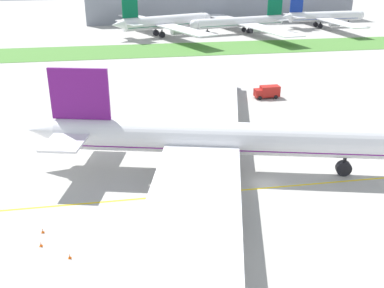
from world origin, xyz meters
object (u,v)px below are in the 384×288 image
object	(u,v)px
traffic_cone_starboard_wing	(41,244)
service_truck_catering_van	(72,112)
parked_airliner_far_centre	(242,22)
traffic_cone_port_wing	(43,231)
traffic_cone_near_nose	(70,256)
service_truck_fuel_bowser	(226,82)
service_truck_baggage_loader	(267,92)
airliner_foreground	(213,139)
parked_airliner_far_right	(323,17)
parked_airliner_far_left	(164,22)

from	to	relation	value
traffic_cone_starboard_wing	service_truck_catering_van	size ratio (longest dim) A/B	0.11
traffic_cone_starboard_wing	parked_airliner_far_centre	size ratio (longest dim) A/B	0.01
traffic_cone_port_wing	traffic_cone_starboard_wing	xyz separation A→B (m)	(0.16, -2.78, 0.00)
traffic_cone_near_nose	service_truck_fuel_bowser	distance (m)	71.60
service_truck_baggage_loader	service_truck_catering_van	xyz separation A→B (m)	(-43.52, -7.39, 0.03)
service_truck_baggage_loader	airliner_foreground	bearing A→B (deg)	-120.61
service_truck_fuel_bowser	parked_airliner_far_right	distance (m)	113.53
parked_airliner_far_left	parked_airliner_far_centre	bearing A→B (deg)	4.45
traffic_cone_starboard_wing	parked_airliner_far_right	xyz separation A→B (m)	(104.42, 151.61, 4.47)
airliner_foreground	parked_airliner_far_centre	xyz separation A→B (m)	(40.27, 126.74, -0.82)
parked_airliner_far_left	traffic_cone_near_nose	bearing A→B (deg)	-100.62
service_truck_catering_van	parked_airliner_far_centre	bearing A→B (deg)	57.53
parked_airliner_far_left	parked_airliner_far_right	world-z (taller)	parked_airliner_far_left
traffic_cone_starboard_wing	parked_airliner_far_right	bearing A→B (deg)	55.44
traffic_cone_starboard_wing	service_truck_fuel_bowser	world-z (taller)	service_truck_fuel_bowser
service_truck_baggage_loader	service_truck_fuel_bowser	xyz separation A→B (m)	(-7.50, 9.82, 0.08)
traffic_cone_near_nose	parked_airliner_far_centre	bearing A→B (deg)	67.47
service_truck_baggage_loader	service_truck_fuel_bowser	size ratio (longest dim) A/B	1.16
service_truck_baggage_loader	traffic_cone_starboard_wing	bearing A→B (deg)	-131.00
airliner_foreground	service_truck_catering_van	world-z (taller)	airliner_foreground
service_truck_fuel_bowser	service_truck_catering_van	bearing A→B (deg)	-154.46
service_truck_catering_van	parked_airliner_far_right	size ratio (longest dim) A/B	0.08
airliner_foreground	traffic_cone_near_nose	size ratio (longest dim) A/B	161.73
airliner_foreground	traffic_cone_port_wing	xyz separation A→B (m)	(-23.61, -13.02, -5.03)
traffic_cone_port_wing	parked_airliner_far_centre	bearing A→B (deg)	65.44
service_truck_baggage_loader	service_truck_catering_van	bearing A→B (deg)	-170.37
traffic_cone_near_nose	traffic_cone_starboard_wing	world-z (taller)	same
traffic_cone_near_nose	service_truck_fuel_bowser	world-z (taller)	service_truck_fuel_bowser
service_truck_fuel_bowser	parked_airliner_far_right	bearing A→B (deg)	53.33
traffic_cone_port_wing	service_truck_baggage_loader	bearing A→B (deg)	47.29
service_truck_baggage_loader	service_truck_fuel_bowser	distance (m)	12.36
traffic_cone_starboard_wing	service_truck_catering_van	world-z (taller)	service_truck_catering_van
traffic_cone_port_wing	traffic_cone_starboard_wing	distance (m)	2.78
airliner_foreground	parked_airliner_far_right	distance (m)	158.11
traffic_cone_near_nose	service_truck_fuel_bowser	bearing A→B (deg)	62.36
parked_airliner_far_right	parked_airliner_far_centre	bearing A→B (deg)	-167.43
traffic_cone_port_wing	parked_airliner_far_right	world-z (taller)	parked_airliner_far_right
service_truck_baggage_loader	parked_airliner_far_centre	bearing A→B (deg)	77.95
airliner_foreground	parked_airliner_far_left	world-z (taller)	parked_airliner_far_left
service_truck_baggage_loader	parked_airliner_far_centre	size ratio (longest dim) A/B	0.08
airliner_foreground	service_truck_catering_van	distance (m)	36.00
parked_airliner_far_left	parked_airliner_far_centre	distance (m)	33.65
traffic_cone_near_nose	traffic_cone_starboard_wing	distance (m)	4.44
service_truck_fuel_bowser	parked_airliner_far_centre	world-z (taller)	parked_airliner_far_centre
traffic_cone_port_wing	service_truck_fuel_bowser	size ratio (longest dim) A/B	0.12
traffic_cone_port_wing	service_truck_baggage_loader	world-z (taller)	service_truck_baggage_loader
parked_airliner_far_left	parked_airliner_far_right	bearing A→B (deg)	8.94
traffic_cone_starboard_wing	service_truck_catering_van	distance (m)	43.40
service_truck_baggage_loader	parked_airliner_far_left	size ratio (longest dim) A/B	0.09
parked_airliner_far_centre	parked_airliner_far_left	bearing A→B (deg)	-175.55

